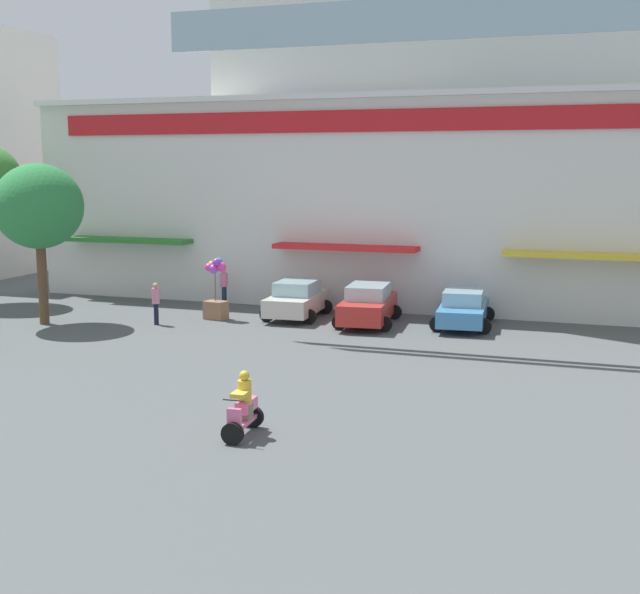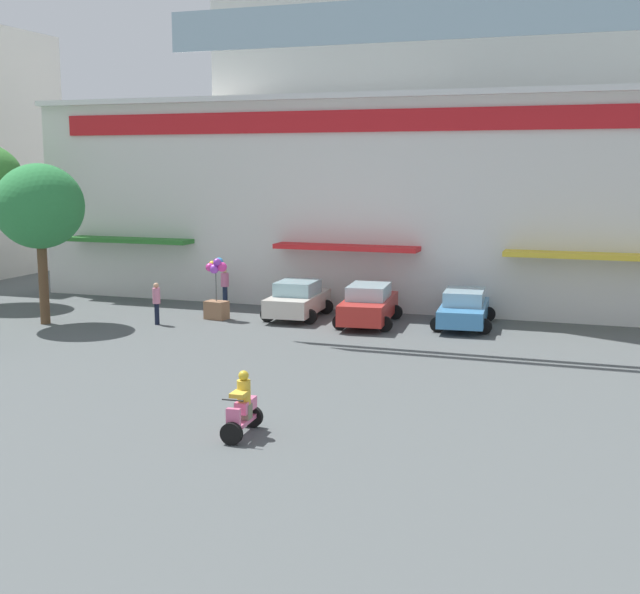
{
  "view_description": "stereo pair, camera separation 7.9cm",
  "coord_description": "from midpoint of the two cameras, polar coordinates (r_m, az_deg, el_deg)",
  "views": [
    {
      "loc": [
        5.56,
        -4.14,
        6.29
      ],
      "look_at": [
        -2.54,
        19.48,
        2.3
      ],
      "focal_mm": 46.67,
      "sensor_mm": 36.0,
      "label": 1
    },
    {
      "loc": [
        5.64,
        -4.12,
        6.29
      ],
      "look_at": [
        -2.54,
        19.48,
        2.3
      ],
      "focal_mm": 46.67,
      "sensor_mm": 36.0,
      "label": 2
    }
  ],
  "objects": [
    {
      "name": "plaza_tree_2",
      "position": [
        34.41,
        -18.61,
        5.87
      ],
      "size": [
        3.36,
        3.62,
        6.34
      ],
      "color": "brown",
      "rests_on": "ground"
    },
    {
      "name": "parked_car_1",
      "position": [
        32.94,
        3.42,
        -0.53
      ],
      "size": [
        2.6,
        4.44,
        1.6
      ],
      "color": "red",
      "rests_on": "ground"
    },
    {
      "name": "parked_car_0",
      "position": [
        34.34,
        -1.48,
        -0.17
      ],
      "size": [
        2.5,
        3.98,
        1.54
      ],
      "color": "beige",
      "rests_on": "ground"
    },
    {
      "name": "ground_plane",
      "position": [
        19.09,
        0.98,
        -10.16
      ],
      "size": [
        128.0,
        128.0,
        0.0
      ],
      "primitive_type": "plane",
      "color": "#505556"
    },
    {
      "name": "colonial_building",
      "position": [
        40.87,
        11.45,
        11.37
      ],
      "size": [
        40.7,
        17.31,
        19.02
      ],
      "color": "silver",
      "rests_on": "ground"
    },
    {
      "name": "balloon_vendor_cart",
      "position": [
        34.24,
        -7.05,
        0.42
      ],
      "size": [
        0.98,
        0.73,
        2.54
      ],
      "color": "#8F6648",
      "rests_on": "ground"
    },
    {
      "name": "parked_car_2",
      "position": [
        32.95,
        9.92,
        -0.76
      ],
      "size": [
        2.55,
        4.45,
        1.46
      ],
      "color": "#4286C0",
      "rests_on": "ground"
    },
    {
      "name": "scooter_rider_5",
      "position": [
        19.67,
        -5.22,
        -7.69
      ],
      "size": [
        0.59,
        1.5,
        1.54
      ],
      "color": "black",
      "rests_on": "ground"
    },
    {
      "name": "pedestrian_2",
      "position": [
        33.46,
        -11.08,
        -0.23
      ],
      "size": [
        0.42,
        0.42,
        1.68
      ],
      "color": "black",
      "rests_on": "ground"
    },
    {
      "name": "pedestrian_0",
      "position": [
        37.25,
        -6.48,
        0.83
      ],
      "size": [
        0.43,
        0.43,
        1.71
      ],
      "color": "#1C2842",
      "rests_on": "ground"
    }
  ]
}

